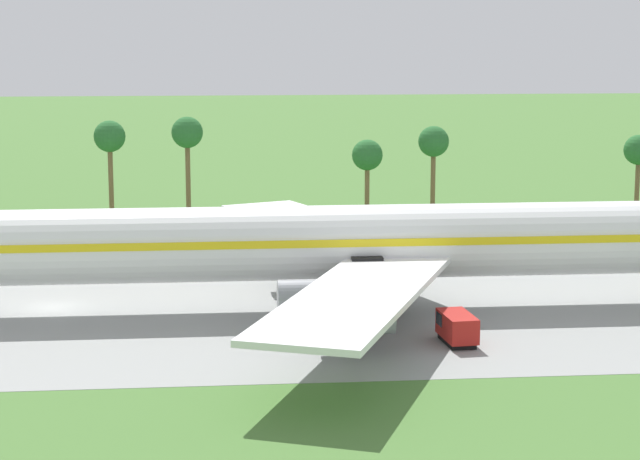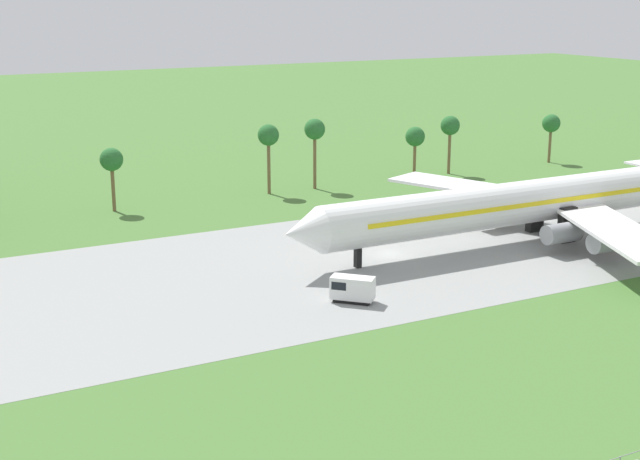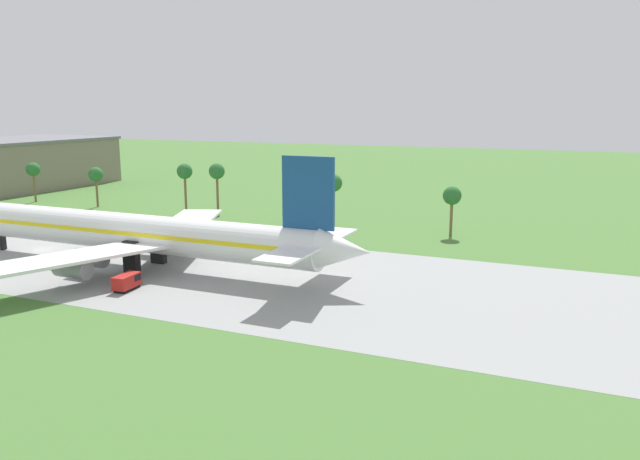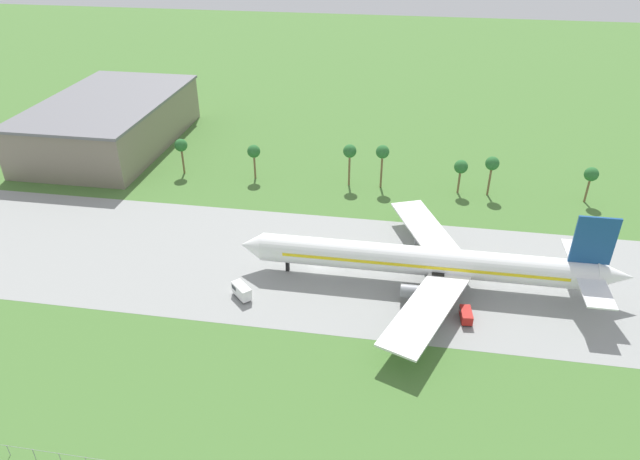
# 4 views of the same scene
# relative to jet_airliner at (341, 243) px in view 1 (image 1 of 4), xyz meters

# --- Properties ---
(ground_plane) EXTENTS (600.00, 600.00, 0.00)m
(ground_plane) POSITION_rel_jet_airliner_xyz_m (-23.00, 2.85, -5.43)
(ground_plane) COLOR #477233
(taxiway_strip) EXTENTS (320.00, 44.00, 0.02)m
(taxiway_strip) POSITION_rel_jet_airliner_xyz_m (-23.00, 2.85, -5.42)
(taxiway_strip) COLOR gray
(taxiway_strip) RESTS_ON ground_plane
(jet_airliner) EXTENTS (78.31, 56.75, 18.37)m
(jet_airliner) POSITION_rel_jet_airliner_xyz_m (0.00, 0.00, 0.00)
(jet_airliner) COLOR white
(jet_airliner) RESTS_ON ground_plane
(catering_van) EXTENTS (2.37, 4.39, 2.18)m
(catering_van) POSITION_rel_jet_airliner_xyz_m (7.08, -10.67, -4.24)
(catering_van) COLOR black
(catering_van) RESTS_ON ground_plane
(palm_tree_row) EXTENTS (113.40, 3.60, 12.24)m
(palm_tree_row) POSITION_rel_jet_airliner_xyz_m (-12.56, 43.49, 3.18)
(palm_tree_row) COLOR brown
(palm_tree_row) RESTS_ON ground_plane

